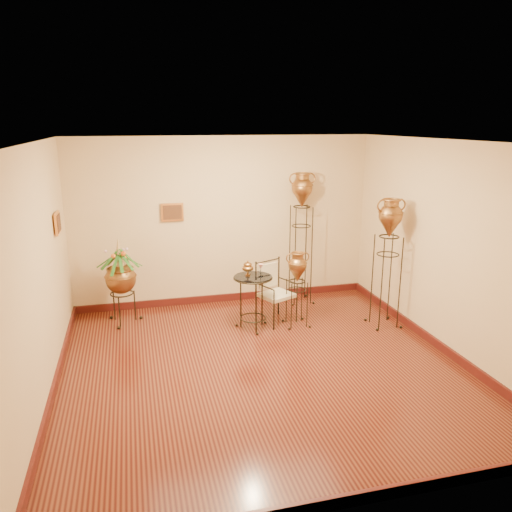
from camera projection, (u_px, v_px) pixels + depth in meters
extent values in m
plane|color=maroon|center=(262.00, 366.00, 6.35)|extent=(5.00, 5.00, 0.00)
cube|color=#481310|center=(225.00, 297.00, 8.66)|extent=(5.00, 0.04, 0.12)
cube|color=#481310|center=(341.00, 502.00, 4.02)|extent=(5.00, 0.04, 0.12)
cube|color=#481310|center=(54.00, 387.00, 5.75)|extent=(0.04, 5.00, 0.12)
cube|color=#481310|center=(434.00, 342.00, 6.92)|extent=(0.04, 5.00, 0.12)
cube|color=#E69543|center=(172.00, 212.00, 8.03)|extent=(0.36, 0.03, 0.29)
cube|color=#E69543|center=(58.00, 223.00, 6.68)|extent=(0.03, 0.36, 0.29)
cube|color=beige|center=(276.00, 295.00, 7.66)|extent=(0.60, 0.58, 0.05)
cube|color=beige|center=(277.00, 278.00, 7.58)|extent=(0.34, 0.17, 0.37)
cylinder|color=black|center=(253.00, 277.00, 7.31)|extent=(0.56, 0.56, 0.02)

